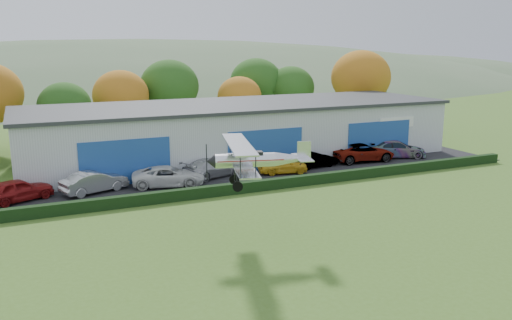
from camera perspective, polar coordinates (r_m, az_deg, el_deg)
name	(u,v)px	position (r m, az deg, el deg)	size (l,w,h in m)	color
ground	(370,281)	(25.45, 12.28, -12.76)	(300.00, 300.00, 0.00)	#43651F
apron	(249,175)	(44.18, -0.76, -1.61)	(48.00, 9.00, 0.05)	black
hedge	(274,184)	(39.87, 1.99, -2.60)	(46.00, 0.60, 0.80)	black
hangar	(239,130)	(50.73, -1.83, 3.24)	(40.60, 12.60, 5.30)	#B2B7BC
tree_belt	(163,91)	(61.04, -10.07, 7.39)	(75.70, 13.22, 10.12)	#3D2614
distant_hills	(60,130)	(160.41, -20.49, 3.05)	(430.00, 196.00, 56.00)	#4C6642
car_0	(18,190)	(40.04, -24.46, -2.99)	(1.91, 4.75, 1.62)	maroon
car_1	(94,182)	(40.46, -17.15, -2.27)	(1.70, 4.87, 1.61)	silver
car_2	(169,176)	(40.99, -9.47, -1.75)	(2.55, 5.53, 1.54)	silver
car_3	(212,168)	(43.37, -4.79, -0.82)	(2.19, 5.38, 1.56)	silver
car_4	(283,165)	(44.49, 2.93, -0.55)	(1.68, 4.17, 1.42)	gold
car_5	(315,160)	(46.93, 6.43, 0.03)	(1.45, 4.15, 1.37)	gray
car_6	(363,152)	(50.12, 11.51, 0.82)	(2.77, 6.00, 1.67)	gray
car_7	(397,149)	(52.61, 15.03, 1.16)	(2.28, 5.60, 1.63)	gray
biplane	(254,158)	(28.22, -0.19, 0.17)	(5.80, 6.58, 2.45)	silver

